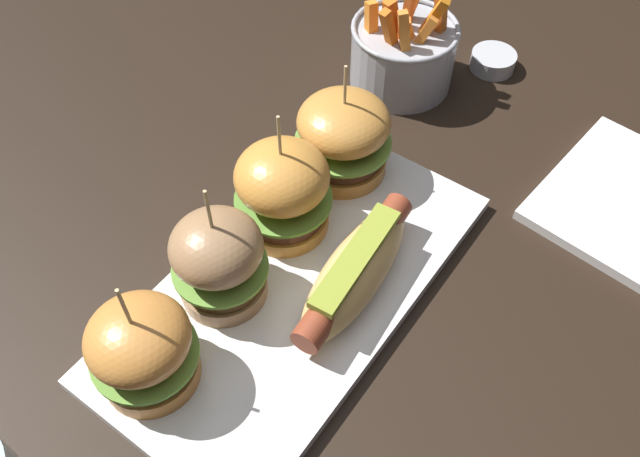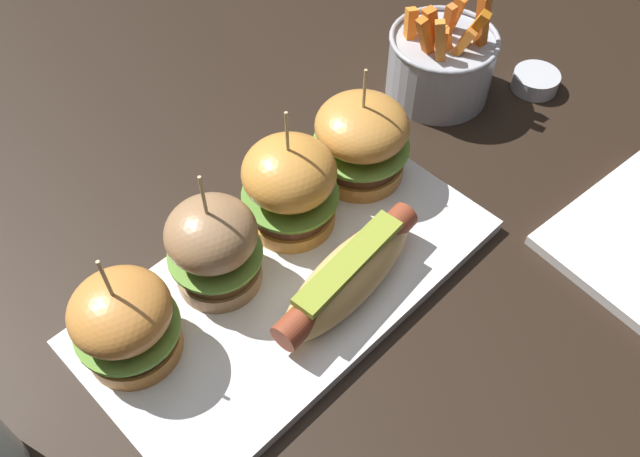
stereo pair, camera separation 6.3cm
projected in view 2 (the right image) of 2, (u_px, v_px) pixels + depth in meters
name	position (u px, v px, depth m)	size (l,w,h in m)	color
ground_plane	(291.00, 286.00, 0.66)	(3.00, 3.00, 0.00)	black
platter_main	(291.00, 282.00, 0.65)	(0.41, 0.21, 0.01)	white
hot_dog	(348.00, 275.00, 0.62)	(0.18, 0.07, 0.05)	tan
slider_far_left	(125.00, 322.00, 0.56)	(0.09, 0.09, 0.13)	#CB8139
slider_center_left	(214.00, 247.00, 0.61)	(0.09, 0.09, 0.14)	#9D754E
slider_center_right	(290.00, 186.00, 0.65)	(0.10, 0.10, 0.15)	gold
slider_far_right	(361.00, 140.00, 0.70)	(0.10, 0.10, 0.14)	#C8863A
fries_bucket	(441.00, 63.00, 0.80)	(0.13, 0.13, 0.13)	#A8AAB2
sauce_ramekin	(539.00, 82.00, 0.83)	(0.06, 0.06, 0.02)	#B7BABF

